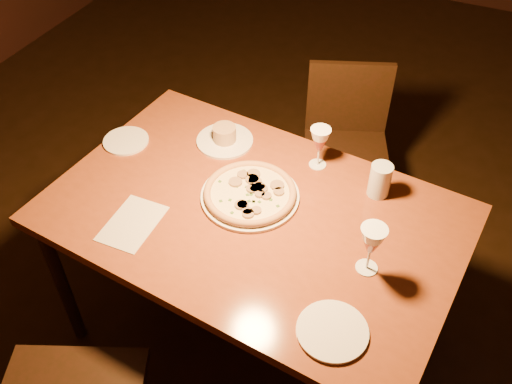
% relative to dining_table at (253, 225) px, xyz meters
% --- Properties ---
extents(floor, '(7.00, 7.00, 0.00)m').
position_rel_dining_table_xyz_m(floor, '(0.28, 0.30, -0.72)').
color(floor, black).
rests_on(floor, ground).
extents(dining_table, '(1.57, 1.10, 0.79)m').
position_rel_dining_table_xyz_m(dining_table, '(0.00, 0.00, 0.00)').
color(dining_table, brown).
rests_on(dining_table, floor).
extents(chair_far, '(0.53, 0.53, 0.85)m').
position_rel_dining_table_xyz_m(chair_far, '(0.08, 0.92, -0.24)').
color(chair_far, black).
rests_on(chair_far, floor).
extents(pizza_plate, '(0.37, 0.37, 0.04)m').
position_rel_dining_table_xyz_m(pizza_plate, '(-0.04, 0.06, 0.09)').
color(pizza_plate, silver).
rests_on(pizza_plate, dining_table).
extents(ramekin_saucer, '(0.23, 0.23, 0.07)m').
position_rel_dining_table_xyz_m(ramekin_saucer, '(-0.28, 0.32, 0.09)').
color(ramekin_saucer, silver).
rests_on(ramekin_saucer, dining_table).
extents(wine_glass_far, '(0.08, 0.08, 0.18)m').
position_rel_dining_table_xyz_m(wine_glass_far, '(0.12, 0.34, 0.16)').
color(wine_glass_far, '#A44744').
rests_on(wine_glass_far, dining_table).
extents(wine_glass_right, '(0.09, 0.09, 0.19)m').
position_rel_dining_table_xyz_m(wine_glass_right, '(0.45, -0.08, 0.17)').
color(wine_glass_right, '#A44744').
rests_on(wine_glass_right, dining_table).
extents(water_tumbler, '(0.08, 0.08, 0.14)m').
position_rel_dining_table_xyz_m(water_tumbler, '(0.38, 0.28, 0.14)').
color(water_tumbler, silver).
rests_on(water_tumbler, dining_table).
extents(side_plate_left, '(0.19, 0.19, 0.01)m').
position_rel_dining_table_xyz_m(side_plate_left, '(-0.65, 0.14, 0.07)').
color(side_plate_left, silver).
rests_on(side_plate_left, dining_table).
extents(side_plate_near, '(0.22, 0.22, 0.01)m').
position_rel_dining_table_xyz_m(side_plate_near, '(0.43, -0.35, 0.08)').
color(side_plate_near, silver).
rests_on(side_plate_near, dining_table).
extents(menu_card, '(0.17, 0.25, 0.00)m').
position_rel_dining_table_xyz_m(menu_card, '(-0.37, -0.23, 0.07)').
color(menu_card, beige).
rests_on(menu_card, dining_table).
extents(pendant_light, '(0.12, 0.12, 0.12)m').
position_rel_dining_table_xyz_m(pendant_light, '(0.00, -0.00, 0.86)').
color(pendant_light, '#F19943').
rests_on(pendant_light, ceiling).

